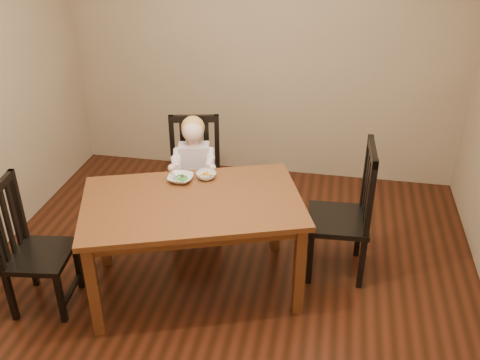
% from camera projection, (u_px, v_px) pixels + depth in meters
% --- Properties ---
extents(room, '(4.01, 4.01, 2.71)m').
position_uv_depth(room, '(221.00, 127.00, 3.56)').
color(room, '#40190D').
rests_on(room, ground).
extents(dining_table, '(1.79, 1.41, 0.78)m').
position_uv_depth(dining_table, '(193.00, 211.00, 3.87)').
color(dining_table, '#4E2E12').
rests_on(dining_table, room).
extents(chair_child, '(0.53, 0.52, 1.05)m').
position_uv_depth(chair_child, '(195.00, 179.00, 4.69)').
color(chair_child, black).
rests_on(chair_child, room).
extents(chair_left, '(0.47, 0.49, 1.02)m').
position_uv_depth(chair_left, '(32.00, 249.00, 3.81)').
color(chair_left, black).
rests_on(chair_left, room).
extents(chair_right, '(0.48, 0.50, 1.11)m').
position_uv_depth(chair_right, '(346.00, 214.00, 4.14)').
color(chair_right, black).
rests_on(chair_right, room).
extents(toddler, '(0.43, 0.49, 0.59)m').
position_uv_depth(toddler, '(194.00, 166.00, 4.57)').
color(toddler, silver).
rests_on(toddler, chair_child).
extents(bowl_peas, '(0.19, 0.19, 0.05)m').
position_uv_depth(bowl_peas, '(181.00, 178.00, 4.07)').
color(bowl_peas, silver).
rests_on(bowl_peas, dining_table).
extents(bowl_veg, '(0.18, 0.18, 0.05)m').
position_uv_depth(bowl_veg, '(206.00, 175.00, 4.11)').
color(bowl_veg, silver).
rests_on(bowl_veg, dining_table).
extents(fork, '(0.11, 0.09, 0.05)m').
position_uv_depth(fork, '(175.00, 178.00, 4.04)').
color(fork, silver).
rests_on(fork, bowl_peas).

